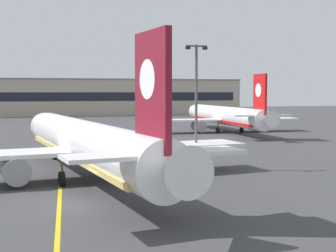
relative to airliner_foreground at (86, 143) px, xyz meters
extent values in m
plane|color=#3D3D3F|center=(-1.38, -9.21, -3.37)|extent=(400.00, 400.00, 0.00)
cube|color=yellow|center=(-1.38, 20.79, -3.37)|extent=(8.16, 179.84, 0.01)
cylinder|color=white|center=(-0.02, 0.14, 0.13)|extent=(9.83, 36.12, 3.80)
cone|color=white|center=(-3.29, 19.17, 0.13)|extent=(4.00, 3.17, 3.61)
cone|color=white|center=(3.26, -18.98, 0.53)|extent=(3.28, 3.24, 2.85)
cube|color=#DBBC66|center=(-0.02, 0.14, -0.91)|extent=(9.27, 33.27, 0.44)
cube|color=black|center=(-2.97, 17.29, 0.80)|extent=(2.99, 1.57, 0.60)
cube|color=white|center=(-0.13, 0.74, -0.72)|extent=(32.35, 10.14, 0.36)
cylinder|color=gray|center=(-6.07, -1.30, -1.94)|extent=(2.88, 3.94, 2.30)
cylinder|color=black|center=(-6.38, 0.53, -1.94)|extent=(1.96, 0.51, 1.95)
cylinder|color=gray|center=(6.15, 0.80, -1.94)|extent=(2.88, 3.94, 2.30)
cylinder|color=black|center=(5.84, 2.62, -1.94)|extent=(1.96, 0.51, 1.95)
cube|color=maroon|center=(2.65, -15.43, 4.68)|extent=(1.21, 4.80, 7.20)
cylinder|color=white|center=(2.60, -15.13, 5.40)|extent=(0.84, 2.44, 2.40)
cube|color=white|center=(2.75, -16.02, 0.99)|extent=(11.32, 4.62, 0.24)
cylinder|color=#4C4C51|center=(-2.48, 14.44, -1.89)|extent=(0.24, 0.24, 1.60)
cylinder|color=black|center=(-2.48, 14.44, -2.92)|extent=(0.55, 0.95, 0.90)
cylinder|color=#4C4C51|center=(-2.25, -2.27, -1.59)|extent=(0.24, 0.24, 1.60)
cylinder|color=black|center=(-2.25, -2.27, -2.72)|extent=(0.61, 1.35, 1.30)
cylinder|color=#4C4C51|center=(2.88, -1.39, -1.59)|extent=(0.24, 0.24, 1.60)
cylinder|color=black|center=(2.88, -1.39, -2.72)|extent=(0.61, 1.35, 1.30)
cylinder|color=white|center=(31.05, 44.67, -0.09)|extent=(3.70, 33.79, 3.57)
cone|color=white|center=(30.98, 62.78, -0.09)|extent=(3.40, 2.45, 3.39)
cone|color=white|center=(31.13, 26.47, 0.29)|extent=(2.68, 2.64, 2.67)
cube|color=red|center=(31.05, 44.67, -1.07)|extent=(3.62, 31.09, 0.41)
cube|color=black|center=(30.98, 61.00, 0.54)|extent=(2.68, 1.04, 0.56)
cube|color=white|center=(31.05, 45.24, -0.89)|extent=(30.04, 4.63, 0.34)
cylinder|color=gray|center=(25.24, 44.27, -2.03)|extent=(2.17, 3.39, 2.16)
cylinder|color=black|center=(25.23, 46.01, -2.03)|extent=(1.83, 0.18, 1.83)
cylinder|color=gray|center=(36.87, 44.32, -2.03)|extent=(2.17, 3.39, 2.16)
cylinder|color=black|center=(36.86, 46.06, -2.03)|extent=(1.83, 0.18, 1.83)
cube|color=red|center=(31.11, 29.85, 4.18)|extent=(0.39, 4.50, 6.75)
cylinder|color=white|center=(31.11, 30.13, 4.86)|extent=(0.42, 2.25, 2.25)
cube|color=white|center=(31.11, 29.29, 0.72)|extent=(10.33, 2.67, 0.23)
cylinder|color=#4C4C51|center=(31.00, 58.28, -1.99)|extent=(0.23, 0.23, 1.50)
cylinder|color=black|center=(31.00, 58.28, -2.95)|extent=(0.38, 0.85, 0.84)
cylinder|color=#4C4C51|center=(28.62, 42.79, -1.70)|extent=(0.23, 0.23, 1.50)
cylinder|color=black|center=(28.62, 42.79, -2.76)|extent=(0.38, 1.22, 1.22)
cylinder|color=#4C4C51|center=(33.50, 42.81, -1.70)|extent=(0.23, 0.23, 1.50)
cylinder|color=black|center=(33.50, 42.81, -2.76)|extent=(0.38, 1.22, 1.22)
cylinder|color=#515156|center=(11.38, 3.08, 3.00)|extent=(0.28, 0.28, 12.75)
cylinder|color=#333338|center=(11.38, 3.08, -3.32)|extent=(0.90, 0.90, 0.10)
cube|color=#515156|center=(11.38, 3.08, 9.23)|extent=(2.20, 0.16, 0.16)
cube|color=black|center=(10.48, 3.08, 9.03)|extent=(0.44, 0.36, 0.28)
cube|color=black|center=(12.28, 3.08, 9.03)|extent=(0.44, 0.36, 0.28)
cone|color=orange|center=(1.73, 17.09, -3.09)|extent=(0.36, 0.36, 0.55)
cylinder|color=white|center=(1.73, 17.09, -3.07)|extent=(0.23, 0.23, 0.07)
cube|color=orange|center=(1.73, 17.09, -3.35)|extent=(0.44, 0.44, 0.03)
cube|color=#B2A893|center=(0.36, 119.18, 2.54)|extent=(125.22, 12.00, 11.83)
cube|color=black|center=(0.36, 113.13, 2.94)|extent=(120.21, 0.12, 2.80)
cube|color=gray|center=(0.36, 119.18, 8.66)|extent=(125.62, 12.40, 0.40)
camera|label=1|loc=(-3.64, -43.42, 4.68)|focal=51.39mm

